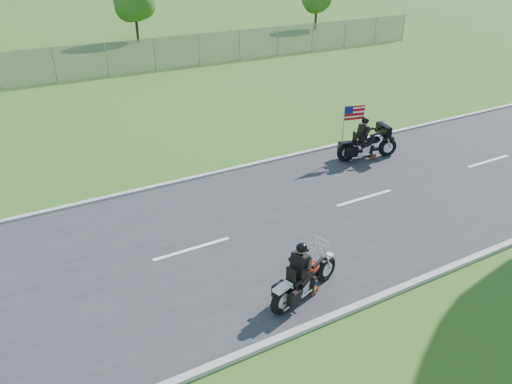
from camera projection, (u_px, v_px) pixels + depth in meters
ground at (257, 231)px, 14.34m from camera, size 420.00×420.00×0.00m
road at (257, 230)px, 14.33m from camera, size 120.00×8.00×0.04m
curb_north at (200, 177)px, 17.46m from camera, size 120.00×0.18×0.12m
curb_south at (345, 312)px, 11.18m from camera, size 120.00×0.18×0.12m
tree_fence_near at (135, 2)px, 38.90m from camera, size 3.52×3.28×4.75m
motorcycle_lead at (304, 280)px, 11.50m from camera, size 2.27×1.02×1.56m
motorcycle_follow at (367, 145)px, 18.72m from camera, size 2.46×1.05×2.08m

